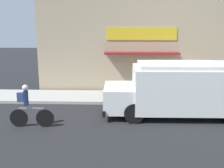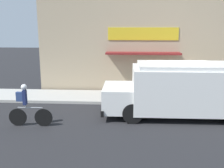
% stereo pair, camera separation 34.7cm
% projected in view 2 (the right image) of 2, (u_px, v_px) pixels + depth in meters
% --- Properties ---
extents(ground_plane, '(70.00, 70.00, 0.00)m').
position_uv_depth(ground_plane, '(174.00, 106.00, 12.81)').
color(ground_plane, '#232326').
extents(sidewalk, '(28.00, 2.39, 0.14)m').
position_uv_depth(sidewalk, '(170.00, 98.00, 13.96)').
color(sidewalk, '#ADAAA3').
rests_on(sidewalk, ground_plane).
extents(storefront, '(14.93, 0.98, 5.93)m').
position_uv_depth(storefront, '(168.00, 42.00, 14.72)').
color(storefront, tan).
rests_on(storefront, ground_plane).
extents(school_bus, '(6.60, 2.88, 2.28)m').
position_uv_depth(school_bus, '(187.00, 89.00, 11.18)').
color(school_bus, white).
rests_on(school_bus, ground_plane).
extents(cyclist, '(1.71, 0.23, 1.67)m').
position_uv_depth(cyclist, '(27.00, 106.00, 10.07)').
color(cyclist, black).
rests_on(cyclist, ground_plane).
extents(trash_bin, '(0.46, 0.46, 0.78)m').
position_uv_depth(trash_bin, '(145.00, 89.00, 13.88)').
color(trash_bin, '#2D5138').
rests_on(trash_bin, sidewalk).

